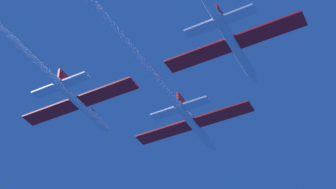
# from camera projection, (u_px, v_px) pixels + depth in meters

# --- Properties ---
(jet_lead) EXTENTS (15.68, 50.29, 2.60)m
(jet_lead) POSITION_uv_depth(u_px,v_px,m) (137.00, 56.00, 55.43)
(jet_lead) COLOR white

